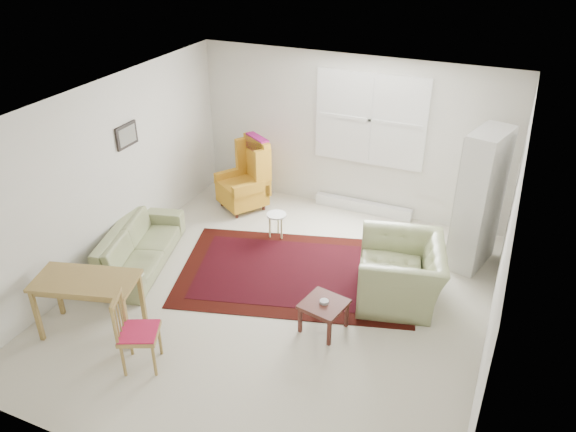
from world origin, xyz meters
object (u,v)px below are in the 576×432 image
at_px(coffee_table, 324,316).
at_px(cabinet, 480,200).
at_px(wingback_chair, 241,175).
at_px(armchair, 401,267).
at_px(stool, 277,225).
at_px(sofa, 138,240).
at_px(desk, 90,305).
at_px(desk_chair, 139,332).

distance_m(coffee_table, cabinet, 2.68).
distance_m(wingback_chair, cabinet, 3.68).
bearing_deg(armchair, stool, -123.83).
height_order(sofa, cabinet, cabinet).
relative_size(sofa, desk, 1.63).
relative_size(coffee_table, desk_chair, 0.51).
distance_m(armchair, desk, 3.74).
bearing_deg(desk_chair, armchair, -68.95).
relative_size(sofa, cabinet, 0.96).
relative_size(armchair, stool, 2.99).
bearing_deg(wingback_chair, sofa, -71.74).
bearing_deg(stool, wingback_chair, 145.32).
bearing_deg(stool, desk, -111.08).
bearing_deg(desk_chair, desk, 49.93).
distance_m(armchair, cabinet, 1.49).
relative_size(armchair, desk_chair, 1.28).
bearing_deg(armchair, cabinet, 135.12).
xyz_separation_m(wingback_chair, stool, (0.90, -0.62, -0.40)).
relative_size(armchair, cabinet, 0.61).
relative_size(armchair, coffee_table, 2.49).
distance_m(armchair, stool, 2.19).
bearing_deg(sofa, stool, -61.10).
bearing_deg(desk, desk_chair, -15.48).
xyz_separation_m(coffee_table, desk, (-2.46, -1.09, 0.17)).
height_order(sofa, wingback_chair, wingback_chair).
bearing_deg(desk_chair, sofa, 12.76).
height_order(armchair, stool, armchair).
height_order(stool, desk_chair, desk_chair).
xyz_separation_m(armchair, desk, (-3.12, -2.06, -0.09)).
bearing_deg(coffee_table, stool, 129.05).
relative_size(wingback_chair, cabinet, 0.61).
bearing_deg(coffee_table, desk, -156.13).
height_order(sofa, stool, sofa).
bearing_deg(wingback_chair, stool, -1.53).
distance_m(armchair, wingback_chair, 3.24).
height_order(cabinet, desk_chair, cabinet).
bearing_deg(wingback_chair, desk_chair, -46.09).
distance_m(sofa, armchair, 3.55).
distance_m(sofa, desk_chair, 2.04).
height_order(desk, desk_chair, desk_chair).
bearing_deg(stool, sofa, -135.55).
distance_m(sofa, wingback_chair, 2.12).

